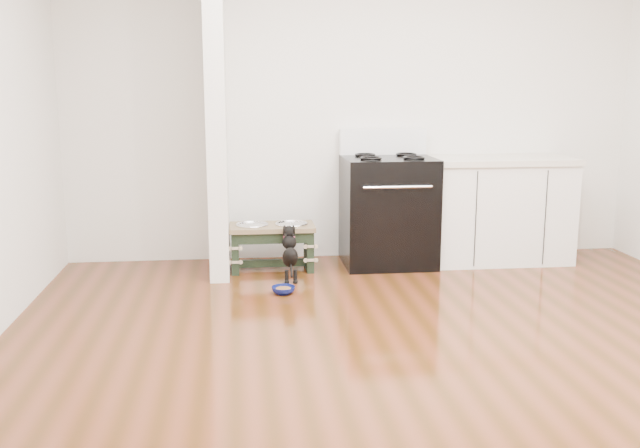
% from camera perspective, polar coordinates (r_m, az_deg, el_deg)
% --- Properties ---
extents(ground, '(5.00, 5.00, 0.00)m').
position_cam_1_polar(ground, '(4.15, 8.12, -10.65)').
color(ground, '#43230B').
rests_on(ground, ground).
extents(room_shell, '(5.00, 5.00, 5.00)m').
position_cam_1_polar(room_shell, '(3.85, 8.80, 12.33)').
color(room_shell, silver).
rests_on(room_shell, ground).
extents(partition_wall, '(0.15, 0.80, 2.70)m').
position_cam_1_polar(partition_wall, '(5.83, -8.28, 9.27)').
color(partition_wall, silver).
rests_on(partition_wall, ground).
extents(oven_range, '(0.76, 0.69, 1.14)m').
position_cam_1_polar(oven_range, '(6.10, 5.46, 1.18)').
color(oven_range, black).
rests_on(oven_range, ground).
extents(cabinet_run, '(1.24, 0.64, 0.91)m').
position_cam_1_polar(cabinet_run, '(6.40, 14.05, 1.13)').
color(cabinet_run, silver).
rests_on(cabinet_run, ground).
extents(dog_feeder, '(0.70, 0.37, 0.40)m').
position_cam_1_polar(dog_feeder, '(5.92, -3.85, -1.12)').
color(dog_feeder, black).
rests_on(dog_feeder, ground).
extents(puppy, '(0.12, 0.36, 0.43)m').
position_cam_1_polar(puppy, '(5.63, -2.43, -2.18)').
color(puppy, black).
rests_on(puppy, ground).
extents(floor_bowl, '(0.21, 0.21, 0.05)m').
position_cam_1_polar(floor_bowl, '(5.31, -2.95, -5.30)').
color(floor_bowl, '#0B124F').
rests_on(floor_bowl, ground).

